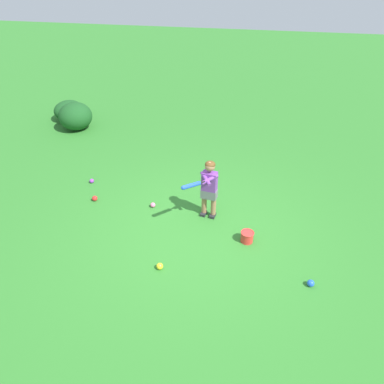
% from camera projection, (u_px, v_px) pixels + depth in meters
% --- Properties ---
extents(ground_plane, '(40.00, 40.00, 0.00)m').
position_uv_depth(ground_plane, '(196.00, 232.00, 5.92)').
color(ground_plane, '#2D7528').
extents(child_batter, '(0.67, 0.52, 1.08)m').
position_uv_depth(child_batter, '(208.00, 185.00, 5.94)').
color(child_batter, '#232328').
rests_on(child_batter, ground).
extents(play_ball_far_left, '(0.10, 0.10, 0.10)m').
position_uv_depth(play_ball_far_left, '(95.00, 198.00, 6.66)').
color(play_ball_far_left, red).
rests_on(play_ball_far_left, ground).
extents(play_ball_by_bucket, '(0.10, 0.10, 0.10)m').
position_uv_depth(play_ball_by_bucket, '(311.00, 283.00, 4.93)').
color(play_ball_by_bucket, blue).
rests_on(play_ball_by_bucket, ground).
extents(play_ball_center_lawn, '(0.09, 0.09, 0.09)m').
position_uv_depth(play_ball_center_lawn, '(153.00, 205.00, 6.49)').
color(play_ball_center_lawn, pink).
rests_on(play_ball_center_lawn, ground).
extents(play_ball_behind_batter, '(0.09, 0.09, 0.09)m').
position_uv_depth(play_ball_behind_batter, '(92.00, 181.00, 7.19)').
color(play_ball_behind_batter, purple).
rests_on(play_ball_behind_batter, ground).
extents(play_ball_midfield, '(0.10, 0.10, 0.10)m').
position_uv_depth(play_ball_midfield, '(160.00, 266.00, 5.20)').
color(play_ball_midfield, yellow).
rests_on(play_ball_midfield, ground).
extents(toy_bucket, '(0.22, 0.22, 0.19)m').
position_uv_depth(toy_bucket, '(247.00, 237.00, 5.68)').
color(toy_bucket, red).
rests_on(toy_bucket, ground).
extents(shrub_left_background, '(0.88, 0.86, 0.71)m').
position_uv_depth(shrub_left_background, '(75.00, 116.00, 9.28)').
color(shrub_left_background, '#194C1E').
rests_on(shrub_left_background, ground).
extents(shrub_right_background, '(0.87, 0.76, 0.52)m').
position_uv_depth(shrub_right_background, '(69.00, 110.00, 9.90)').
color(shrub_right_background, '#194C1E').
rests_on(shrub_right_background, ground).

